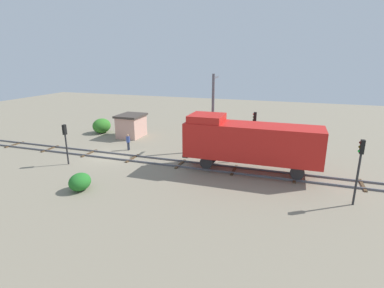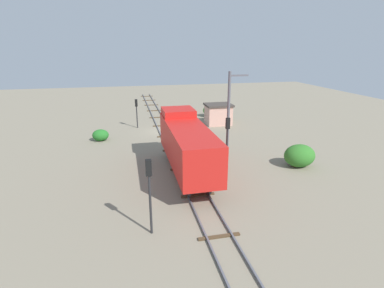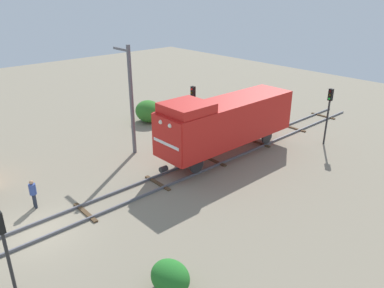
{
  "view_description": "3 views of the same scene",
  "coord_description": "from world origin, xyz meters",
  "px_view_note": "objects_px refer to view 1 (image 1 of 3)",
  "views": [
    {
      "loc": [
        24.01,
        16.62,
        9.39
      ],
      "look_at": [
        -0.21,
        8.47,
        1.98
      ],
      "focal_mm": 28.0,
      "sensor_mm": 36.0,
      "label": 1
    },
    {
      "loc": [
        4.57,
        35.67,
        10.09
      ],
      "look_at": [
        -0.54,
        13.05,
        2.45
      ],
      "focal_mm": 28.0,
      "sensor_mm": 36.0,
      "label": 2
    },
    {
      "loc": [
        16.79,
        -4.83,
        11.4
      ],
      "look_at": [
        -0.53,
        10.8,
        1.59
      ],
      "focal_mm": 35.0,
      "sensor_mm": 36.0,
      "label": 3
    }
  ],
  "objects_px": {
    "traffic_signal_near": "(65,137)",
    "traffic_signal_mid": "(254,127)",
    "locomotive": "(249,141)",
    "worker_near_track": "(128,141)",
    "traffic_signal_far": "(360,161)",
    "catenary_mast": "(213,111)",
    "relay_hut": "(131,125)"
  },
  "relations": [
    {
      "from": "traffic_signal_near",
      "to": "traffic_signal_mid",
      "type": "xyz_separation_m",
      "value": [
        -6.6,
        15.79,
        0.58
      ]
    },
    {
      "from": "locomotive",
      "to": "worker_near_track",
      "type": "relative_size",
      "value": 6.82
    },
    {
      "from": "traffic_signal_mid",
      "to": "traffic_signal_far",
      "type": "distance_m",
      "value": 10.28
    },
    {
      "from": "locomotive",
      "to": "traffic_signal_near",
      "type": "bearing_deg",
      "value": -78.58
    },
    {
      "from": "locomotive",
      "to": "traffic_signal_mid",
      "type": "bearing_deg",
      "value": -179.28
    },
    {
      "from": "traffic_signal_near",
      "to": "catenary_mast",
      "type": "bearing_deg",
      "value": 125.95
    },
    {
      "from": "locomotive",
      "to": "traffic_signal_mid",
      "type": "relative_size",
      "value": 2.53
    },
    {
      "from": "traffic_signal_far",
      "to": "worker_near_track",
      "type": "height_order",
      "value": "traffic_signal_far"
    },
    {
      "from": "traffic_signal_near",
      "to": "catenary_mast",
      "type": "height_order",
      "value": "catenary_mast"
    },
    {
      "from": "traffic_signal_near",
      "to": "traffic_signal_mid",
      "type": "height_order",
      "value": "traffic_signal_mid"
    },
    {
      "from": "traffic_signal_near",
      "to": "worker_near_track",
      "type": "height_order",
      "value": "traffic_signal_near"
    },
    {
      "from": "catenary_mast",
      "to": "traffic_signal_mid",
      "type": "bearing_deg",
      "value": 69.31
    },
    {
      "from": "worker_near_track",
      "to": "locomotive",
      "type": "bearing_deg",
      "value": -36.16
    },
    {
      "from": "traffic_signal_far",
      "to": "catenary_mast",
      "type": "xyz_separation_m",
      "value": [
        -8.66,
        -11.92,
        1.1
      ]
    },
    {
      "from": "relay_hut",
      "to": "locomotive",
      "type": "bearing_deg",
      "value": 63.95
    },
    {
      "from": "locomotive",
      "to": "relay_hut",
      "type": "bearing_deg",
      "value": -116.05
    },
    {
      "from": "relay_hut",
      "to": "traffic_signal_near",
      "type": "bearing_deg",
      "value": -2.63
    },
    {
      "from": "locomotive",
      "to": "catenary_mast",
      "type": "bearing_deg",
      "value": -138.72
    },
    {
      "from": "traffic_signal_mid",
      "to": "catenary_mast",
      "type": "xyz_separation_m",
      "value": [
        -1.66,
        -4.4,
        1.01
      ]
    },
    {
      "from": "relay_hut",
      "to": "worker_near_track",
      "type": "bearing_deg",
      "value": 26.13
    },
    {
      "from": "locomotive",
      "to": "traffic_signal_near",
      "type": "distance_m",
      "value": 16.16
    },
    {
      "from": "locomotive",
      "to": "traffic_signal_near",
      "type": "relative_size",
      "value": 3.14
    },
    {
      "from": "locomotive",
      "to": "relay_hut",
      "type": "xyz_separation_m",
      "value": [
        -7.5,
        -15.35,
        -1.38
      ]
    },
    {
      "from": "catenary_mast",
      "to": "locomotive",
      "type": "bearing_deg",
      "value": 41.28
    },
    {
      "from": "worker_near_track",
      "to": "relay_hut",
      "type": "height_order",
      "value": "relay_hut"
    },
    {
      "from": "traffic_signal_far",
      "to": "catenary_mast",
      "type": "relative_size",
      "value": 0.57
    },
    {
      "from": "locomotive",
      "to": "worker_near_track",
      "type": "xyz_separation_m",
      "value": [
        -2.4,
        -12.84,
        -1.78
      ]
    },
    {
      "from": "traffic_signal_mid",
      "to": "worker_near_track",
      "type": "bearing_deg",
      "value": -85.53
    },
    {
      "from": "relay_hut",
      "to": "traffic_signal_far",
      "type": "bearing_deg",
      "value": 64.07
    },
    {
      "from": "locomotive",
      "to": "traffic_signal_near",
      "type": "xyz_separation_m",
      "value": [
        3.2,
        -15.84,
        -0.19
      ]
    },
    {
      "from": "traffic_signal_mid",
      "to": "traffic_signal_far",
      "type": "relative_size",
      "value": 1.03
    },
    {
      "from": "traffic_signal_mid",
      "to": "worker_near_track",
      "type": "xyz_separation_m",
      "value": [
        1.0,
        -12.8,
        -2.17
      ]
    }
  ]
}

